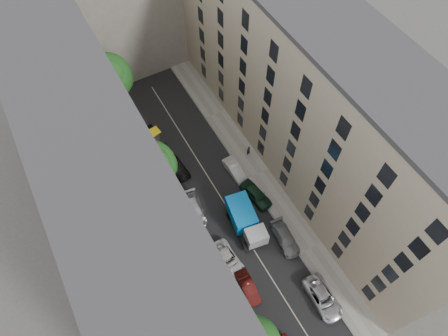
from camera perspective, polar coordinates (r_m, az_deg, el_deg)
ground at (r=47.76m, az=-0.79°, el=-3.67°), size 120.00×120.00×0.00m
road_surface at (r=47.75m, az=-0.79°, el=-3.67°), size 8.00×44.00×0.02m
sidewalk_left at (r=46.78m, az=-6.74°, el=-6.49°), size 3.00×44.00×0.15m
sidewalk_right at (r=49.20m, az=4.84°, el=-0.88°), size 3.00×44.00×0.15m
building_left at (r=37.83m, az=-15.77°, el=-3.41°), size 8.00×44.00×20.00m
building_right at (r=43.54m, az=12.01°, el=9.00°), size 8.00×44.00×20.00m
building_endcap at (r=59.39m, az=-15.06°, el=22.18°), size 18.00×12.00×18.00m
tarp_truck at (r=44.55m, az=3.07°, el=-7.45°), size 3.31×6.42×2.81m
car_left_1 at (r=42.94m, az=3.42°, el=-16.63°), size 1.59×3.95×1.28m
car_left_2 at (r=43.75m, az=0.49°, el=-12.92°), size 2.43×4.79×1.30m
car_left_3 at (r=46.14m, az=-4.27°, el=-5.90°), size 2.75×5.06×1.39m
car_left_4 at (r=49.17m, az=-6.69°, el=0.18°), size 2.14×4.37×1.43m
car_left_5 at (r=52.30m, az=-9.87°, el=4.42°), size 1.95×4.07×1.29m
car_right_0 at (r=43.69m, az=13.93°, el=-17.59°), size 2.58×5.14×1.40m
car_right_1 at (r=45.10m, az=8.72°, el=-9.88°), size 2.29×4.72×1.33m
car_right_2 at (r=47.00m, az=4.59°, el=-3.78°), size 2.47×4.62×1.49m
car_right_3 at (r=48.69m, az=1.55°, el=-0.27°), size 1.58×4.02×1.30m
tree_mid at (r=41.97m, az=-10.22°, el=0.07°), size 5.67×5.45×10.12m
tree_far at (r=52.74m, az=-16.09°, el=12.19°), size 6.23×6.09×9.07m
lamp_post at (r=41.40m, az=-2.79°, el=-8.54°), size 0.36×0.36×6.35m
pedestrian at (r=50.02m, az=3.51°, el=2.51°), size 0.63×0.47×1.55m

